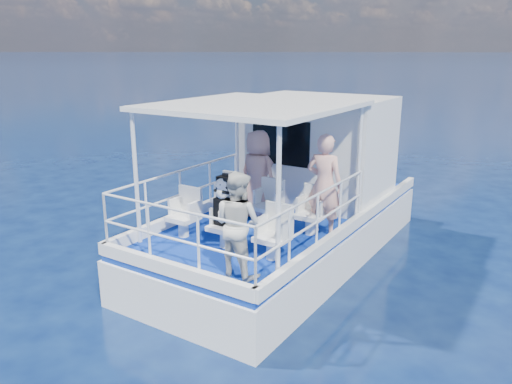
# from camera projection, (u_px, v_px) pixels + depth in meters

# --- Properties ---
(ground) EXTENTS (2000.00, 2000.00, 0.00)m
(ground) POSITION_uv_depth(u_px,v_px,m) (261.00, 273.00, 9.38)
(ground) COLOR #08163E
(ground) RESTS_ON ground
(hull) EXTENTS (3.00, 7.00, 1.60)m
(hull) POSITION_uv_depth(u_px,v_px,m) (287.00, 255.00, 10.19)
(hull) COLOR white
(hull) RESTS_ON ground
(deck) EXTENTS (2.90, 6.90, 0.10)m
(deck) POSITION_uv_depth(u_px,v_px,m) (288.00, 216.00, 9.95)
(deck) COLOR navy
(deck) RESTS_ON hull
(cabin) EXTENTS (2.85, 2.00, 2.20)m
(cabin) POSITION_uv_depth(u_px,v_px,m) (318.00, 148.00, 10.69)
(cabin) COLOR white
(cabin) RESTS_ON deck
(canopy) EXTENTS (3.00, 3.20, 0.08)m
(canopy) POSITION_uv_depth(u_px,v_px,m) (255.00, 105.00, 8.35)
(canopy) COLOR white
(canopy) RESTS_ON cabin
(canopy_posts) EXTENTS (2.77, 2.97, 2.20)m
(canopy_posts) POSITION_uv_depth(u_px,v_px,m) (253.00, 172.00, 8.63)
(canopy_posts) COLOR white
(canopy_posts) RESTS_ON deck
(railings) EXTENTS (2.84, 3.59, 1.00)m
(railings) POSITION_uv_depth(u_px,v_px,m) (243.00, 210.00, 8.53)
(railings) COLOR white
(railings) RESTS_ON deck
(seat_port_fwd) EXTENTS (0.48, 0.46, 0.38)m
(seat_port_fwd) POSITION_uv_depth(u_px,v_px,m) (227.00, 207.00, 9.71)
(seat_port_fwd) COLOR white
(seat_port_fwd) RESTS_ON deck
(seat_center_fwd) EXTENTS (0.48, 0.46, 0.38)m
(seat_center_fwd) POSITION_uv_depth(u_px,v_px,m) (267.00, 215.00, 9.24)
(seat_center_fwd) COLOR white
(seat_center_fwd) RESTS_ON deck
(seat_stbd_fwd) EXTENTS (0.48, 0.46, 0.38)m
(seat_stbd_fwd) POSITION_uv_depth(u_px,v_px,m) (310.00, 224.00, 8.77)
(seat_stbd_fwd) COLOR white
(seat_stbd_fwd) RESTS_ON deck
(seat_port_aft) EXTENTS (0.48, 0.46, 0.38)m
(seat_port_aft) POSITION_uv_depth(u_px,v_px,m) (183.00, 226.00, 8.66)
(seat_port_aft) COLOR white
(seat_port_aft) RESTS_ON deck
(seat_center_aft) EXTENTS (0.48, 0.46, 0.38)m
(seat_center_aft) POSITION_uv_depth(u_px,v_px,m) (225.00, 236.00, 8.19)
(seat_center_aft) COLOR white
(seat_center_aft) RESTS_ON deck
(seat_stbd_aft) EXTENTS (0.48, 0.46, 0.38)m
(seat_stbd_aft) POSITION_uv_depth(u_px,v_px,m) (272.00, 247.00, 7.72)
(seat_stbd_aft) COLOR white
(seat_stbd_aft) RESTS_ON deck
(passenger_port_fwd) EXTENTS (0.69, 0.54, 1.70)m
(passenger_port_fwd) POSITION_uv_depth(u_px,v_px,m) (258.00, 174.00, 9.50)
(passenger_port_fwd) COLOR tan
(passenger_port_fwd) RESTS_ON deck
(passenger_stbd_fwd) EXTENTS (0.68, 0.47, 1.78)m
(passenger_stbd_fwd) POSITION_uv_depth(u_px,v_px,m) (324.00, 185.00, 8.62)
(passenger_stbd_fwd) COLOR #F2AC9C
(passenger_stbd_fwd) RESTS_ON deck
(passenger_stbd_aft) EXTENTS (0.79, 0.64, 1.53)m
(passenger_stbd_aft) POSITION_uv_depth(u_px,v_px,m) (238.00, 224.00, 7.04)
(passenger_stbd_aft) COLOR beige
(passenger_stbd_aft) RESTS_ON deck
(backpack_port) EXTENTS (0.32, 0.18, 0.42)m
(backpack_port) POSITION_uv_depth(u_px,v_px,m) (225.00, 187.00, 9.59)
(backpack_port) COLOR black
(backpack_port) RESTS_ON seat_port_fwd
(backpack_center) EXTENTS (0.30, 0.17, 0.45)m
(backpack_center) POSITION_uv_depth(u_px,v_px,m) (224.00, 212.00, 8.09)
(backpack_center) COLOR black
(backpack_center) RESTS_ON seat_center_aft
(compact_camera) EXTENTS (0.11, 0.06, 0.06)m
(compact_camera) POSITION_uv_depth(u_px,v_px,m) (225.00, 175.00, 9.54)
(compact_camera) COLOR black
(compact_camera) RESTS_ON backpack_port
(panda) EXTENTS (0.23, 0.19, 0.35)m
(panda) POSITION_uv_depth(u_px,v_px,m) (222.00, 188.00, 7.98)
(panda) COLOR white
(panda) RESTS_ON backpack_center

